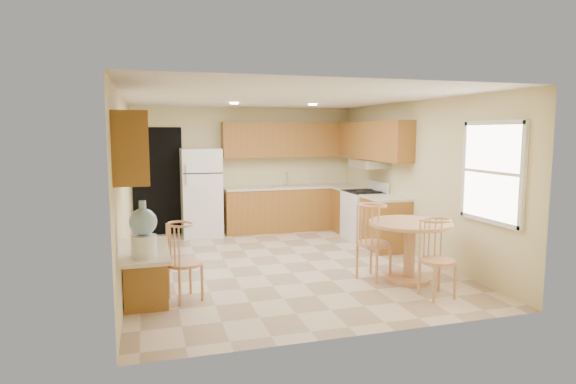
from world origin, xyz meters
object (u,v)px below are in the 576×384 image
object	(u,v)px
water_crock	(143,231)
dining_table	(410,243)
chair_table_a	(378,235)
stove	(364,215)
chair_table_b	(442,253)
chair_desk	(185,255)
refrigerator	(201,192)

from	to	relation	value
water_crock	dining_table	bearing A→B (deg)	11.43
chair_table_a	stove	bearing A→B (deg)	129.94
stove	dining_table	xyz separation A→B (m)	(-0.52, -2.51, 0.06)
chair_table_b	chair_desk	xyz separation A→B (m)	(-2.95, 0.78, -0.01)
dining_table	chair_table_b	world-z (taller)	chair_table_b
refrigerator	chair_desk	size ratio (longest dim) A/B	1.83
refrigerator	dining_table	bearing A→B (deg)	-57.75
refrigerator	chair_table_a	world-z (taller)	refrigerator
refrigerator	stove	distance (m)	3.15
chair_table_a	dining_table	bearing A→B (deg)	40.58
refrigerator	dining_table	size ratio (longest dim) A/B	1.54
refrigerator	chair_desk	bearing A→B (deg)	-99.24
stove	water_crock	distance (m)	5.09
dining_table	chair_desk	world-z (taller)	chair_desk
dining_table	chair_desk	bearing A→B (deg)	179.29
dining_table	water_crock	world-z (taller)	water_crock
chair_desk	water_crock	world-z (taller)	water_crock
refrigerator	chair_table_a	size ratio (longest dim) A/B	1.65
water_crock	refrigerator	bearing A→B (deg)	76.62
refrigerator	chair_desk	distance (m)	3.75
chair_table_b	chair_table_a	bearing A→B (deg)	-70.09
refrigerator	chair_table_b	distance (m)	5.05
chair_table_a	chair_desk	xyz separation A→B (m)	(-2.55, -0.12, -0.06)
refrigerator	chair_table_b	bearing A→B (deg)	-62.24
dining_table	water_crock	distance (m)	3.50
water_crock	chair_table_a	bearing A→B (deg)	15.63
chair_table_b	water_crock	xyz separation A→B (m)	(-3.40, 0.05, 0.45)
chair_table_a	chair_desk	distance (m)	2.55
chair_table_a	chair_table_b	bearing A→B (deg)	-4.47
stove	chair_table_a	bearing A→B (deg)	-111.45
refrigerator	stove	xyz separation A→B (m)	(2.88, -1.22, -0.38)
chair_table_b	water_crock	size ratio (longest dim) A/B	1.68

